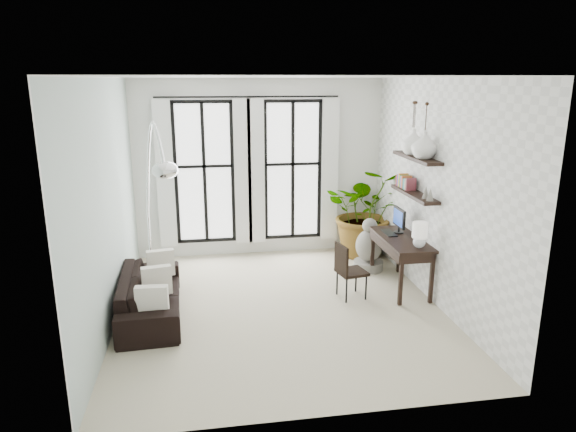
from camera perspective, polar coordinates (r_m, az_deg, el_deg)
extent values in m
plane|color=beige|center=(7.47, -0.87, -10.17)|extent=(5.00, 5.00, 0.00)
plane|color=white|center=(6.76, -0.98, 15.21)|extent=(5.00, 5.00, 0.00)
plane|color=#ACC0B8|center=(6.99, -19.50, 1.11)|extent=(0.00, 5.00, 5.00)
plane|color=white|center=(7.59, 16.14, 2.42)|extent=(0.00, 5.00, 5.00)
plane|color=white|center=(9.38, -3.15, 5.28)|extent=(4.50, 0.00, 4.50)
cube|color=white|center=(9.30, -9.28, 4.72)|extent=(1.00, 0.02, 2.50)
cube|color=white|center=(9.23, -13.51, 4.42)|extent=(0.30, 0.04, 2.60)
cube|color=white|center=(9.23, -5.04, 4.78)|extent=(0.30, 0.04, 2.60)
cube|color=white|center=(9.44, 0.51, 5.06)|extent=(1.00, 0.02, 2.50)
cube|color=white|center=(9.25, -3.55, 4.83)|extent=(0.30, 0.04, 2.60)
cube|color=white|center=(9.48, 4.69, 5.05)|extent=(0.30, 0.04, 2.60)
cylinder|color=black|center=(9.11, -4.46, 13.08)|extent=(3.20, 0.03, 0.03)
cube|color=black|center=(7.95, 13.85, 2.38)|extent=(0.25, 1.30, 0.05)
cube|color=black|center=(7.85, 14.09, 6.30)|extent=(0.25, 1.30, 0.05)
cube|color=#BC362F|center=(8.42, 12.45, 3.95)|extent=(0.16, 0.03, 0.18)
cube|color=#3433B4|center=(8.38, 12.57, 3.90)|extent=(0.16, 0.03, 0.18)
cube|color=orange|center=(8.34, 12.68, 3.84)|extent=(0.16, 0.03, 0.18)
cube|color=#2C8631|center=(8.30, 12.79, 3.78)|extent=(0.16, 0.03, 0.18)
cube|color=purple|center=(8.26, 12.91, 3.72)|extent=(0.16, 0.03, 0.18)
cube|color=#D4642F|center=(8.22, 13.02, 3.65)|extent=(0.16, 0.03, 0.18)
cube|color=#4E4E4E|center=(8.18, 13.14, 3.59)|extent=(0.16, 0.03, 0.18)
cube|color=teal|center=(8.14, 13.26, 3.53)|extent=(0.16, 0.03, 0.18)
cube|color=tan|center=(8.10, 13.38, 3.47)|extent=(0.16, 0.03, 0.18)
cube|color=brown|center=(8.05, 13.50, 3.40)|extent=(0.16, 0.03, 0.18)
cone|color=gray|center=(7.57, 15.06, 2.57)|extent=(0.10, 0.10, 0.18)
cone|color=gray|center=(7.43, 15.53, 2.32)|extent=(0.10, 0.10, 0.18)
imported|color=black|center=(7.41, -15.05, -8.43)|extent=(0.89, 2.05, 0.59)
cube|color=silver|center=(6.68, -14.87, -9.15)|extent=(0.40, 0.12, 0.40)
cube|color=silver|center=(7.32, -14.37, -6.93)|extent=(0.40, 0.12, 0.40)
cube|color=silver|center=(7.97, -13.96, -5.08)|extent=(0.40, 0.12, 0.40)
imported|color=#2D7228|center=(9.47, 8.73, 0.53)|extent=(1.72, 1.55, 1.68)
cube|color=black|center=(8.06, 12.49, -2.53)|extent=(0.58, 1.38, 0.04)
cube|color=black|center=(8.09, 12.31, -3.19)|extent=(0.53, 1.32, 0.13)
cube|color=black|center=(7.56, 12.42, -6.98)|extent=(0.05, 0.05, 0.76)
cube|color=black|center=(7.74, 15.67, -6.67)|extent=(0.05, 0.05, 0.76)
cube|color=black|center=(8.68, 9.37, -3.93)|extent=(0.05, 0.05, 0.76)
cube|color=black|center=(8.83, 12.25, -3.73)|extent=(0.05, 0.05, 0.76)
cube|color=black|center=(8.25, 12.27, -0.18)|extent=(0.04, 0.42, 0.30)
cube|color=navy|center=(8.24, 12.11, -0.19)|extent=(0.00, 0.36, 0.24)
cube|color=black|center=(8.25, 11.15, -1.84)|extent=(0.15, 0.40, 0.02)
sphere|color=silver|center=(7.59, 14.37, -2.89)|extent=(0.18, 0.18, 0.18)
cylinder|color=white|center=(7.53, 14.46, -1.52)|extent=(0.22, 0.22, 0.22)
cube|color=black|center=(7.72, 7.10, -6.19)|extent=(0.47, 0.47, 0.04)
cube|color=black|center=(7.57, 5.95, -4.80)|extent=(0.11, 0.40, 0.44)
cylinder|color=black|center=(7.62, 6.22, -8.20)|extent=(0.03, 0.03, 0.37)
cylinder|color=black|center=(7.70, 8.54, -8.01)|extent=(0.03, 0.03, 0.37)
cylinder|color=black|center=(7.90, 5.60, -7.31)|extent=(0.03, 0.03, 0.37)
cylinder|color=black|center=(7.98, 7.85, -7.14)|extent=(0.03, 0.03, 0.37)
cylinder|color=silver|center=(8.67, -14.82, -6.63)|extent=(0.39, 0.39, 0.11)
cylinder|color=silver|center=(8.49, -15.06, -3.21)|extent=(0.04, 0.04, 1.09)
ellipsoid|color=silver|center=(6.94, -13.49, 4.97)|extent=(0.35, 0.35, 0.23)
cylinder|color=gray|center=(8.97, 8.90, -5.41)|extent=(0.50, 0.50, 0.15)
ellipsoid|color=gray|center=(8.86, 8.99, -3.27)|extent=(0.45, 0.45, 0.56)
sphere|color=gray|center=(8.76, 9.08, -1.07)|extent=(0.25, 0.25, 0.25)
imported|color=white|center=(7.60, 14.94, 7.62)|extent=(0.37, 0.37, 0.38)
imported|color=white|center=(7.96, 13.77, 8.00)|extent=(0.37, 0.37, 0.38)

